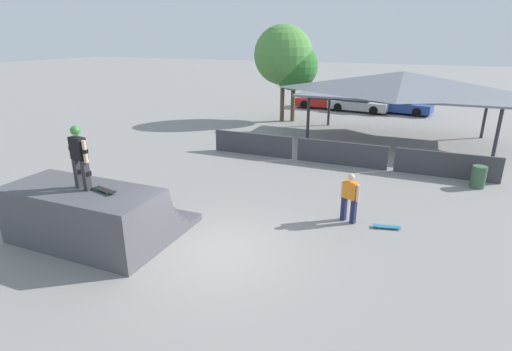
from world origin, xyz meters
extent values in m
plane|color=gray|center=(0.00, 0.00, 0.00)|extent=(160.00, 160.00, 0.00)
cube|color=#4C4C51|center=(-3.59, -0.23, 0.10)|extent=(4.38, 3.47, 0.20)
cube|color=#4C4C51|center=(-3.59, -0.62, 0.30)|extent=(4.38, 2.69, 0.20)
cube|color=#4C4C51|center=(-3.59, -0.76, 0.50)|extent=(4.38, 2.41, 0.20)
cube|color=#4C4C51|center=(-3.59, -0.86, 0.71)|extent=(4.38, 2.22, 0.20)
cube|color=#4C4C51|center=(-3.59, -0.93, 0.91)|extent=(4.38, 2.08, 0.20)
cube|color=#4C4C51|center=(-3.59, -0.97, 1.11)|extent=(4.38, 1.98, 0.20)
cube|color=#4C4C51|center=(-3.59, -1.01, 1.31)|extent=(4.38, 1.91, 0.20)
cube|color=#4C4C51|center=(-3.59, -1.03, 1.51)|extent=(4.38, 1.87, 0.20)
cylinder|color=silver|center=(-3.59, -0.10, 1.58)|extent=(4.30, 0.07, 0.07)
cube|color=#2D2D33|center=(-3.33, -1.00, 2.03)|extent=(0.18, 0.18, 0.83)
cube|color=black|center=(-3.32, -0.97, 2.08)|extent=(0.22, 0.17, 0.12)
cube|color=#2D2D33|center=(-3.68, -0.93, 2.03)|extent=(0.18, 0.18, 0.83)
cube|color=black|center=(-3.68, -0.90, 2.08)|extent=(0.22, 0.17, 0.12)
cube|color=black|center=(-3.51, -0.97, 2.73)|extent=(0.48, 0.30, 0.59)
cylinder|color=beige|center=(-3.23, -1.01, 2.69)|extent=(0.13, 0.13, 0.59)
cylinder|color=black|center=(-3.23, -1.01, 2.70)|extent=(0.19, 0.19, 0.09)
cylinder|color=beige|center=(-3.78, -0.92, 2.69)|extent=(0.13, 0.13, 0.59)
cylinder|color=black|center=(-3.78, -0.92, 2.70)|extent=(0.19, 0.19, 0.09)
sphere|color=beige|center=(-3.51, -0.97, 3.17)|extent=(0.23, 0.23, 0.23)
sphere|color=#337F33|center=(-3.51, -0.97, 3.20)|extent=(0.25, 0.25, 0.25)
cylinder|color=green|center=(-2.59, -0.93, 1.64)|extent=(0.06, 0.04, 0.05)
cylinder|color=green|center=(-2.62, -1.07, 1.64)|extent=(0.06, 0.04, 0.05)
cylinder|color=green|center=(-3.05, -0.82, 1.64)|extent=(0.06, 0.04, 0.05)
cylinder|color=green|center=(-3.08, -0.96, 1.64)|extent=(0.06, 0.04, 0.05)
cube|color=black|center=(-2.83, -0.94, 1.67)|extent=(0.79, 0.37, 0.02)
cube|color=black|center=(-2.49, -1.02, 1.69)|extent=(0.13, 0.22, 0.02)
cube|color=#1E2347|center=(2.71, 3.23, 0.39)|extent=(0.19, 0.19, 0.78)
cube|color=#1E2347|center=(3.02, 3.11, 0.39)|extent=(0.19, 0.19, 0.78)
cube|color=orange|center=(2.86, 3.17, 1.05)|extent=(0.47, 0.35, 0.55)
cylinder|color=beige|center=(2.62, 3.26, 1.01)|extent=(0.13, 0.13, 0.55)
cylinder|color=beige|center=(3.11, 3.08, 1.01)|extent=(0.13, 0.13, 0.55)
sphere|color=beige|center=(2.86, 3.17, 1.47)|extent=(0.21, 0.21, 0.21)
cylinder|color=blue|center=(3.83, 3.02, 0.03)|extent=(0.06, 0.04, 0.05)
cylinder|color=blue|center=(3.80, 3.15, 0.03)|extent=(0.06, 0.04, 0.05)
cylinder|color=blue|center=(4.30, 3.13, 0.03)|extent=(0.06, 0.04, 0.05)
cylinder|color=blue|center=(4.27, 3.27, 0.03)|extent=(0.06, 0.04, 0.05)
cube|color=teal|center=(4.05, 3.14, 0.06)|extent=(0.81, 0.38, 0.02)
cube|color=teal|center=(3.70, 3.06, 0.08)|extent=(0.14, 0.22, 0.02)
cube|color=#3D3D42|center=(-2.81, 8.86, 0.53)|extent=(4.02, 0.12, 1.05)
cube|color=#3D3D42|center=(1.47, 8.86, 0.53)|extent=(4.02, 0.12, 1.05)
cube|color=#3D3D42|center=(5.74, 8.86, 0.53)|extent=(4.02, 0.12, 1.05)
cylinder|color=#2D2D33|center=(-0.99, 12.04, 1.25)|extent=(0.16, 0.16, 2.49)
cylinder|color=#2D2D33|center=(7.81, 12.04, 1.25)|extent=(0.16, 0.16, 2.49)
cylinder|color=#2D2D33|center=(-0.99, 16.95, 1.25)|extent=(0.16, 0.16, 2.49)
cylinder|color=#2D2D33|center=(7.81, 16.95, 1.25)|extent=(0.16, 0.16, 2.49)
cube|color=slate|center=(3.41, 14.49, 2.54)|extent=(10.35, 5.77, 0.10)
pyramid|color=slate|center=(3.41, 14.49, 3.16)|extent=(10.14, 5.66, 1.13)
cylinder|color=brown|center=(-4.21, 17.08, 1.47)|extent=(0.28, 0.28, 2.93)
sphere|color=#4C893D|center=(-4.21, 17.08, 4.30)|extent=(3.81, 3.81, 3.81)
cylinder|color=brown|center=(-3.52, 17.28, 1.24)|extent=(0.28, 0.28, 2.48)
sphere|color=#2D6B28|center=(-3.52, 17.28, 3.61)|extent=(3.11, 3.11, 3.11)
cylinder|color=#385B3D|center=(6.85, 8.06, 0.42)|extent=(0.52, 0.52, 0.85)
cube|color=red|center=(-2.97, 23.14, 0.48)|extent=(4.16, 1.90, 0.62)
cube|color=#283342|center=(-3.08, 23.13, 1.02)|extent=(1.96, 1.51, 0.46)
cube|color=red|center=(-3.08, 23.13, 1.25)|extent=(1.88, 1.47, 0.04)
cylinder|color=black|center=(-1.77, 23.97, 0.32)|extent=(0.65, 0.24, 0.64)
cylinder|color=black|center=(-1.68, 22.46, 0.32)|extent=(0.65, 0.24, 0.64)
cylinder|color=black|center=(-4.25, 23.82, 0.32)|extent=(0.65, 0.24, 0.64)
cylinder|color=black|center=(-4.16, 22.31, 0.32)|extent=(0.65, 0.24, 0.64)
cube|color=#A8AAAF|center=(0.00, 22.66, 0.48)|extent=(4.64, 2.25, 0.62)
cube|color=#283342|center=(-0.12, 22.68, 1.02)|extent=(2.23, 1.66, 0.46)
cube|color=#A8AAAF|center=(-0.12, 22.68, 1.25)|extent=(2.14, 1.62, 0.04)
cylinder|color=black|center=(1.45, 23.22, 0.32)|extent=(0.66, 0.29, 0.64)
cylinder|color=black|center=(1.24, 21.73, 0.32)|extent=(0.66, 0.29, 0.64)
cylinder|color=black|center=(-1.24, 23.59, 0.32)|extent=(0.66, 0.29, 0.64)
cylinder|color=black|center=(-1.45, 22.11, 0.32)|extent=(0.66, 0.29, 0.64)
cube|color=navy|center=(2.97, 23.10, 0.48)|extent=(4.66, 2.37, 0.62)
cube|color=#283342|center=(2.85, 23.12, 1.02)|extent=(2.26, 1.71, 0.46)
cube|color=navy|center=(2.85, 23.12, 1.25)|extent=(2.16, 1.66, 0.04)
cylinder|color=black|center=(4.43, 23.60, 0.32)|extent=(0.66, 0.31, 0.64)
cylinder|color=black|center=(4.18, 22.14, 0.32)|extent=(0.66, 0.31, 0.64)
cylinder|color=black|center=(1.76, 24.06, 0.32)|extent=(0.66, 0.31, 0.64)
cylinder|color=black|center=(1.51, 22.60, 0.32)|extent=(0.66, 0.31, 0.64)
camera|label=1|loc=(4.61, -8.35, 5.49)|focal=28.00mm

